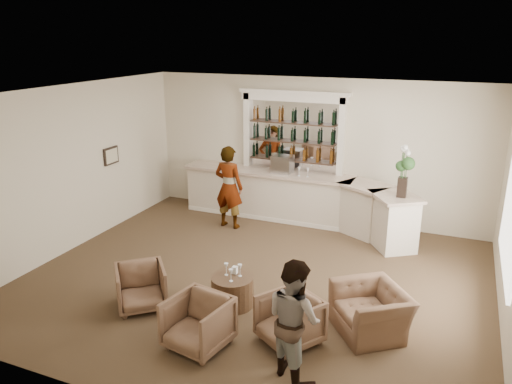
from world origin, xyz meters
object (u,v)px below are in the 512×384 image
guest (294,319)px  armchair_right (290,320)px  bar_counter (299,199)px  armchair_far (371,311)px  armchair_left (141,287)px  sommelier (229,187)px  cocktail_table (233,291)px  espresso_machine (283,164)px  flower_vase (404,168)px  armchair_center (198,323)px

guest → armchair_right: (-0.27, 0.64, -0.45)m
bar_counter → armchair_far: bearing=-58.5°
armchair_right → guest: bearing=-34.2°
armchair_left → armchair_right: (2.51, 0.01, 0.00)m
bar_counter → sommelier: sommelier is taller
bar_counter → guest: guest is taller
cocktail_table → espresso_machine: size_ratio=1.50×
armchair_far → bar_counter: bearing=173.9°
flower_vase → cocktail_table: bearing=-123.4°
armchair_center → bar_counter: bearing=102.9°
cocktail_table → sommelier: (-1.55, 3.12, 0.69)m
armchair_left → flower_vase: bearing=7.4°
armchair_center → armchair_far: bearing=41.8°
armchair_far → flower_vase: (-0.04, 3.18, 1.39)m
cocktail_table → armchair_far: bearing=2.6°
bar_counter → cocktail_table: bearing=-87.6°
sommelier → armchair_far: size_ratio=1.78×
armchair_right → flower_vase: (0.98, 3.89, 1.37)m
sommelier → guest: sommelier is taller
sommelier → armchair_left: size_ratio=2.42×
bar_counter → armchair_center: bar_counter is taller
guest → espresso_machine: guest is taller
cocktail_table → sommelier: 3.55m
guest → espresso_machine: bearing=-34.5°
cocktail_table → flower_vase: 4.20m
armchair_center → armchair_right: 1.29m
armchair_right → armchair_far: bearing=68.2°
sommelier → armchair_center: sommelier is taller
guest → armchair_center: guest is taller
armchair_center → armchair_right: bearing=37.9°
cocktail_table → armchair_center: 1.21m
guest → armchair_right: guest is taller
armchair_far → flower_vase: bearing=143.1°
armchair_far → espresso_machine: bearing=177.9°
flower_vase → guest: bearing=-98.9°
cocktail_table → espresso_machine: (-0.62, 4.05, 1.09)m
armchair_left → armchair_center: armchair_center is taller
bar_counter → armchair_right: (1.35, -4.57, -0.22)m
bar_counter → armchair_left: bearing=-104.2°
bar_counter → cocktail_table: bar_counter is taller
bar_counter → espresso_machine: (-0.46, 0.10, 0.77)m
guest → armchair_left: bearing=21.3°
armchair_right → espresso_machine: espresso_machine is taller
sommelier → armchair_right: (2.74, -3.73, -0.59)m
flower_vase → armchair_far: bearing=-89.3°
armchair_far → sommelier: bearing=-166.4°
cocktail_table → armchair_far: armchair_far is taller
cocktail_table → armchair_left: armchair_left is taller
armchair_right → armchair_far: 1.24m
cocktail_table → armchair_center: armchair_center is taller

